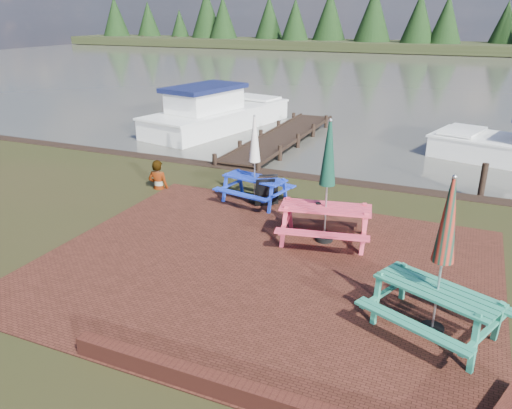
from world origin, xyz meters
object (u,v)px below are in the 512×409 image
(picnic_table_red, at_px, (326,201))
(jetty, at_px, (282,137))
(chalkboard, at_px, (267,191))
(picnic_table_teal, at_px, (439,282))
(picnic_table_blue, at_px, (255,173))
(boat_jetty, at_px, (216,115))
(person, at_px, (157,161))

(picnic_table_red, bearing_deg, jetty, 105.77)
(chalkboard, bearing_deg, picnic_table_teal, -75.03)
(picnic_table_teal, relative_size, picnic_table_red, 0.96)
(picnic_table_teal, distance_m, jetty, 13.19)
(picnic_table_teal, bearing_deg, chalkboard, 161.23)
(picnic_table_red, height_order, picnic_table_blue, picnic_table_red)
(picnic_table_teal, xyz_separation_m, boat_jetty, (-10.59, 12.70, -0.45))
(picnic_table_teal, bearing_deg, boat_jetty, 153.31)
(picnic_table_blue, xyz_separation_m, boat_jetty, (-5.60, 8.43, -0.36))
(jetty, xyz_separation_m, boat_jetty, (-3.74, 1.45, 0.36))
(boat_jetty, xyz_separation_m, person, (2.56, -8.51, 0.38))
(jetty, xyz_separation_m, person, (-1.19, -7.05, 0.74))
(jetty, bearing_deg, chalkboard, -72.38)
(picnic_table_teal, height_order, boat_jetty, picnic_table_teal)
(picnic_table_red, xyz_separation_m, picnic_table_blue, (-2.43, 1.63, -0.14))
(chalkboard, xyz_separation_m, jetty, (-2.24, 7.07, -0.30))
(picnic_table_blue, distance_m, jetty, 7.25)
(picnic_table_blue, distance_m, person, 3.04)
(picnic_table_blue, bearing_deg, picnic_table_teal, -29.29)
(picnic_table_red, relative_size, picnic_table_blue, 1.16)
(picnic_table_blue, height_order, boat_jetty, picnic_table_blue)
(picnic_table_red, bearing_deg, picnic_table_blue, 135.43)
(picnic_table_teal, height_order, picnic_table_blue, picnic_table_teal)
(jetty, bearing_deg, person, -99.56)
(picnic_table_blue, relative_size, person, 1.38)
(picnic_table_red, xyz_separation_m, chalkboard, (-2.03, 1.54, -0.55))
(picnic_table_red, bearing_deg, picnic_table_teal, -56.49)
(picnic_table_red, bearing_deg, boat_jetty, 117.91)
(jetty, height_order, boat_jetty, boat_jetty)
(chalkboard, bearing_deg, picnic_table_red, -69.89)
(person, bearing_deg, chalkboard, 172.03)
(jetty, bearing_deg, picnic_table_teal, -58.69)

